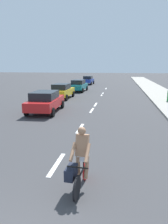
{
  "coord_description": "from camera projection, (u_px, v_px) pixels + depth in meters",
  "views": [
    {
      "loc": [
        2.11,
        -2.01,
        3.41
      ],
      "look_at": [
        0.34,
        8.13,
        1.1
      ],
      "focal_mm": 33.12,
      "sensor_mm": 36.0,
      "label": 1
    }
  ],
  "objects": [
    {
      "name": "ground_plane",
      "position": [
        100.0,
        98.0,
        22.26
      ],
      "size": [
        160.0,
        160.0,
        0.0
      ],
      "primitive_type": "plane",
      "color": "#38383A"
    },
    {
      "name": "sidewalk_strip",
      "position": [
        164.0,
        96.0,
        22.99
      ],
      "size": [
        3.6,
        80.0,
        0.14
      ],
      "primitive_type": "cube",
      "color": "#9E998E",
      "rests_on": "ground"
    },
    {
      "name": "lane_stripe_1",
      "position": [
        57.0,
        164.0,
        7.31
      ],
      "size": [
        0.16,
        1.8,
        0.01
      ],
      "primitive_type": "cube",
      "color": "white",
      "rests_on": "ground"
    },
    {
      "name": "lane_stripe_2",
      "position": [
        80.0,
        128.0,
        11.5
      ],
      "size": [
        0.16,
        1.8,
        0.01
      ],
      "primitive_type": "cube",
      "color": "white",
      "rests_on": "ground"
    },
    {
      "name": "lane_stripe_3",
      "position": [
        92.0,
        110.0,
        16.15
      ],
      "size": [
        0.16,
        1.8,
        0.01
      ],
      "primitive_type": "cube",
      "color": "white",
      "rests_on": "ground"
    },
    {
      "name": "lane_stripe_4",
      "position": [
        96.0,
        105.0,
        18.53
      ],
      "size": [
        0.16,
        1.8,
        0.01
      ],
      "primitive_type": "cube",
      "color": "white",
      "rests_on": "ground"
    },
    {
      "name": "lane_stripe_5",
      "position": [
        102.0,
        95.0,
        24.69
      ],
      "size": [
        0.16,
        1.8,
        0.01
      ],
      "primitive_type": "cube",
      "color": "white",
      "rests_on": "ground"
    },
    {
      "name": "lane_stripe_6",
      "position": [
        103.0,
        93.0,
        25.88
      ],
      "size": [
        0.16,
        1.8,
        0.01
      ],
      "primitive_type": "cube",
      "color": "white",
      "rests_on": "ground"
    },
    {
      "name": "lane_stripe_7",
      "position": [
        106.0,
        89.0,
        31.45
      ],
      "size": [
        0.16,
        1.8,
        0.01
      ],
      "primitive_type": "cube",
      "color": "white",
      "rests_on": "ground"
    },
    {
      "name": "cyclist",
      "position": [
        80.0,
        162.0,
        5.67
      ],
      "size": [
        0.63,
        1.71,
        1.82
      ],
      "rotation": [
        0.0,
        0.0,
        3.08
      ],
      "color": "black",
      "rests_on": "ground"
    },
    {
      "name": "parked_car_red",
      "position": [
        45.0,
        101.0,
        15.41
      ],
      "size": [
        2.25,
        4.53,
        1.57
      ],
      "rotation": [
        0.0,
        0.0,
        0.06
      ],
      "color": "red",
      "rests_on": "ground"
    },
    {
      "name": "parked_car_yellow",
      "position": [
        62.0,
        91.0,
        21.76
      ],
      "size": [
        1.97,
        4.12,
        1.57
      ],
      "rotation": [
        0.0,
        0.0,
        -0.02
      ],
      "color": "gold",
      "rests_on": "ground"
    },
    {
      "name": "parked_car_teal",
      "position": [
        79.0,
        85.0,
        27.75
      ],
      "size": [
        2.02,
        4.1,
        1.57
      ],
      "rotation": [
        0.0,
        0.0,
        -0.05
      ],
      "color": "#14727A",
      "rests_on": "ground"
    },
    {
      "name": "parked_car_blue",
      "position": [
        88.0,
        80.0,
        38.18
      ],
      "size": [
        1.93,
        3.9,
        1.57
      ],
      "rotation": [
        0.0,
        0.0,
        -0.04
      ],
      "color": "#1E389E",
      "rests_on": "ground"
    }
  ]
}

